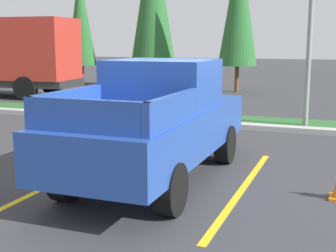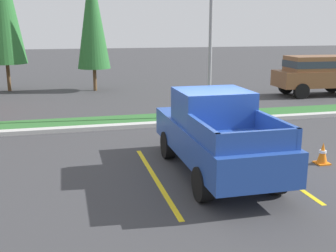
{
  "view_description": "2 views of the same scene",
  "coord_description": "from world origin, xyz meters",
  "views": [
    {
      "loc": [
        2.98,
        -7.78,
        2.41
      ],
      "look_at": [
        -0.12,
        0.34,
        0.84
      ],
      "focal_mm": 49.9,
      "sensor_mm": 36.0,
      "label": 1
    },
    {
      "loc": [
        -3.65,
        -9.84,
        3.67
      ],
      "look_at": [
        -0.83,
        1.54,
        0.84
      ],
      "focal_mm": 44.72,
      "sensor_mm": 36.0,
      "label": 2
    }
  ],
  "objects": [
    {
      "name": "ground_plane",
      "position": [
        0.0,
        0.0,
        0.0
      ],
      "size": [
        120.0,
        120.0,
        0.0
      ],
      "primitive_type": "plane",
      "color": "#38383A"
    },
    {
      "name": "parking_line_near",
      "position": [
        -1.62,
        -0.36,
        0.0
      ],
      "size": [
        0.12,
        4.8,
        0.01
      ],
      "primitive_type": "cube",
      "color": "yellow",
      "rests_on": "ground"
    },
    {
      "name": "parking_line_far",
      "position": [
        1.48,
        -0.36,
        0.0
      ],
      "size": [
        0.12,
        4.8,
        0.01
      ],
      "primitive_type": "cube",
      "color": "yellow",
      "rests_on": "ground"
    },
    {
      "name": "curb_strip",
      "position": [
        0.0,
        5.0,
        0.07
      ],
      "size": [
        56.0,
        0.4,
        0.15
      ],
      "primitive_type": "cube",
      "color": "#B2B2AD",
      "rests_on": "ground"
    },
    {
      "name": "grass_median",
      "position": [
        0.0,
        6.1,
        0.03
      ],
      "size": [
        56.0,
        1.8,
        0.06
      ],
      "primitive_type": "cube",
      "color": "#2D662D",
      "rests_on": "ground"
    },
    {
      "name": "pickup_truck_main",
      "position": [
        -0.07,
        -0.31,
        1.04
      ],
      "size": [
        1.99,
        5.23,
        2.1
      ],
      "color": "black",
      "rests_on": "ground"
    },
    {
      "name": "suv_distant",
      "position": [
        9.44,
        9.84,
        1.24
      ],
      "size": [
        4.68,
        2.12,
        2.1
      ],
      "color": "black",
      "rests_on": "ground"
    },
    {
      "name": "street_light",
      "position": [
        1.96,
        5.73,
        3.57
      ],
      "size": [
        0.24,
        1.49,
        6.07
      ],
      "color": "gray",
      "rests_on": "ground"
    },
    {
      "name": "cypress_tree_center",
      "position": [
        -1.95,
        14.47,
        4.18
      ],
      "size": [
        1.85,
        1.85,
        7.11
      ],
      "color": "brown",
      "rests_on": "ground"
    },
    {
      "name": "traffic_cone",
      "position": [
        3.02,
        -0.35,
        0.29
      ],
      "size": [
        0.36,
        0.36,
        0.6
      ],
      "color": "orange",
      "rests_on": "ground"
    }
  ]
}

